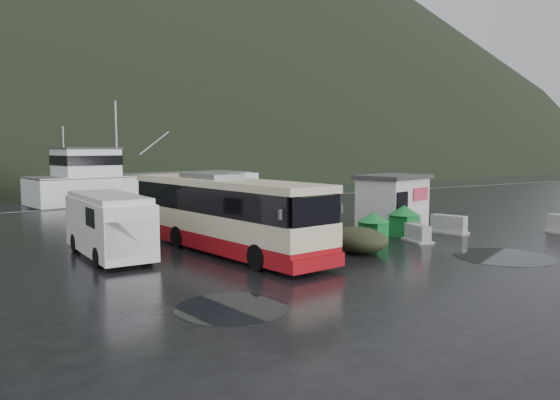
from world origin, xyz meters
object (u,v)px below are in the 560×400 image
ticket_kiosk (392,229)px  jersey_barrier_b (417,242)px  coach_bus (224,251)px  waste_bin_right (373,244)px  fishing_trawler (146,193)px  jersey_barrier_a (449,233)px  waste_bin_left (403,236)px  white_van (110,257)px  dome_tent (357,253)px

ticket_kiosk → jersey_barrier_b: ticket_kiosk is taller
coach_bus → jersey_barrier_b: coach_bus is taller
waste_bin_right → fishing_trawler: (-0.04, 30.15, 0.00)m
coach_bus → jersey_barrier_a: (11.13, -1.66, 0.00)m
coach_bus → waste_bin_right: bearing=-24.5°
ticket_kiosk → waste_bin_left: bearing=-134.0°
coach_bus → jersey_barrier_a: coach_bus is taller
waste_bin_right → fishing_trawler: fishing_trawler is taller
waste_bin_right → coach_bus: bearing=163.1°
waste_bin_left → jersey_barrier_a: 2.47m
white_van → jersey_barrier_a: white_van is taller
coach_bus → waste_bin_left: bearing=-14.7°
waste_bin_right → jersey_barrier_a: 4.97m
fishing_trawler → coach_bus: bearing=-111.2°
jersey_barrier_b → white_van: bearing=162.8°
jersey_barrier_b → jersey_barrier_a: bearing=16.2°
coach_bus → fishing_trawler: (6.12, 28.28, 0.00)m
jersey_barrier_a → fishing_trawler: size_ratio=0.07×
white_van → jersey_barrier_a: bearing=-12.0°
white_van → jersey_barrier_b: white_van is taller
dome_tent → ticket_kiosk: bearing=35.2°
dome_tent → jersey_barrier_a: bearing=11.5°
waste_bin_left → waste_bin_right: 2.68m
jersey_barrier_a → waste_bin_right: bearing=-177.6°
waste_bin_right → dome_tent: bearing=-147.6°
waste_bin_right → jersey_barrier_a: waste_bin_right is taller
white_van → fishing_trawler: size_ratio=0.25×
ticket_kiosk → jersey_barrier_b: size_ratio=2.31×
waste_bin_left → waste_bin_right: (-2.56, -0.79, 0.00)m
fishing_trawler → dome_tent: bearing=-102.3°
dome_tent → ticket_kiosk: (5.51, 3.88, 0.00)m
coach_bus → white_van: size_ratio=1.91×
coach_bus → ticket_kiosk: 9.86m
coach_bus → white_van: coach_bus is taller
coach_bus → ticket_kiosk: bearing=-2.7°
jersey_barrier_a → dome_tent: bearing=-168.5°
waste_bin_left → dome_tent: size_ratio=0.56×
waste_bin_left → jersey_barrier_a: bearing=-13.6°
waste_bin_left → ticket_kiosk: (1.10, 1.92, 0.00)m
coach_bus → fishing_trawler: fishing_trawler is taller
dome_tent → coach_bus: bearing=144.8°
white_van → waste_bin_left: size_ratio=3.97×
waste_bin_left → dome_tent: waste_bin_left is taller
waste_bin_left → dome_tent: 4.83m
coach_bus → white_van: (-4.17, 1.27, 0.00)m
waste_bin_left → waste_bin_right: size_ratio=1.05×
coach_bus → white_van: 4.36m
white_van → coach_bus: bearing=-18.1°
white_van → ticket_kiosk: ticket_kiosk is taller
ticket_kiosk → fishing_trawler: (-3.70, 27.44, 0.00)m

